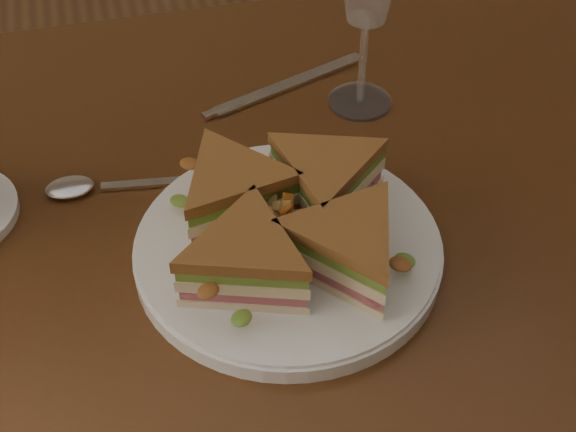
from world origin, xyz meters
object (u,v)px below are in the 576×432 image
(sandwich_wedges, at_px, (288,220))
(knife, at_px, (280,88))
(table, at_px, (236,289))
(plate, at_px, (288,249))
(spoon, at_px, (94,187))

(sandwich_wedges, height_order, knife, sandwich_wedges)
(table, bearing_deg, plate, -53.88)
(sandwich_wedges, distance_m, knife, 0.26)
(table, height_order, plate, plate)
(plate, height_order, knife, plate)
(plate, xyz_separation_m, sandwich_wedges, (0.00, 0.00, 0.04))
(knife, bearing_deg, sandwich_wedges, -122.07)
(plate, xyz_separation_m, spoon, (-0.16, 0.13, -0.00))
(sandwich_wedges, relative_size, spoon, 1.47)
(spoon, xyz_separation_m, knife, (0.22, 0.12, -0.00))
(plate, relative_size, sandwich_wedges, 1.03)
(sandwich_wedges, bearing_deg, knife, 77.77)
(table, relative_size, spoon, 6.55)
(sandwich_wedges, bearing_deg, plate, 0.00)
(plate, bearing_deg, knife, 77.77)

